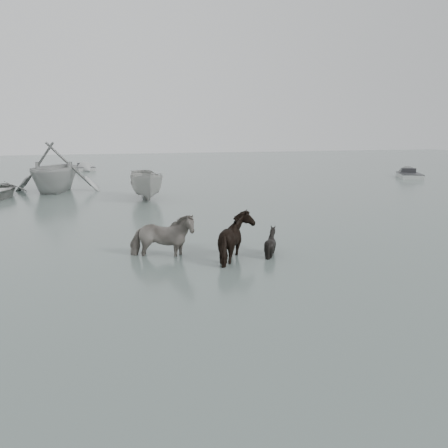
{
  "coord_description": "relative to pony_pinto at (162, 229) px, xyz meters",
  "views": [
    {
      "loc": [
        -5.49,
        -10.11,
        3.66
      ],
      "look_at": [
        -1.52,
        1.94,
        1.0
      ],
      "focal_mm": 35.0,
      "sensor_mm": 36.0,
      "label": 1
    }
  ],
  "objects": [
    {
      "name": "skiff_mid",
      "position": [
        -1.98,
        33.56,
        -0.47
      ],
      "size": [
        2.81,
        5.78,
        0.75
      ],
      "primitive_type": null,
      "rotation": [
        0.0,
        0.0,
        -1.34
      ],
      "color": "gray",
      "rests_on": "ground"
    },
    {
      "name": "ground",
      "position": [
        3.29,
        -2.49,
        -0.85
      ],
      "size": [
        140.0,
        140.0,
        0.0
      ],
      "primitive_type": "plane",
      "color": "#57675F",
      "rests_on": "ground"
    },
    {
      "name": "skiff_port",
      "position": [
        23.73,
        16.95,
        -0.47
      ],
      "size": [
        3.62,
        4.68,
        0.75
      ],
      "primitive_type": null,
      "rotation": [
        0.0,
        0.0,
        1.05
      ],
      "color": "#AEB0AE",
      "rests_on": "ground"
    },
    {
      "name": "rowboat_trail",
      "position": [
        -3.72,
        16.89,
        0.78
      ],
      "size": [
        6.75,
        7.35,
        3.25
      ],
      "primitive_type": "imported",
      "rotation": [
        0.0,
        0.0,
        2.88
      ],
      "color": "#AFB1AF",
      "rests_on": "ground"
    },
    {
      "name": "boat_small",
      "position": [
        1.31,
        11.85,
        0.04
      ],
      "size": [
        1.94,
        4.67,
        1.78
      ],
      "primitive_type": "imported",
      "rotation": [
        0.0,
        0.0,
        -0.05
      ],
      "color": "#A8A8A4",
      "rests_on": "ground"
    },
    {
      "name": "pony_black",
      "position": [
        3.21,
        -0.76,
        -0.29
      ],
      "size": [
        1.23,
        1.15,
        1.11
      ],
      "primitive_type": "imported",
      "rotation": [
        0.0,
        0.0,
        1.86
      ],
      "color": "black",
      "rests_on": "ground"
    },
    {
      "name": "pony_dark",
      "position": [
        2.11,
        -0.9,
        0.0
      ],
      "size": [
        1.61,
        1.82,
        1.7
      ],
      "primitive_type": "imported",
      "rotation": [
        0.0,
        0.0,
        1.47
      ],
      "color": "black",
      "rests_on": "ground"
    },
    {
      "name": "pony_pinto",
      "position": [
        0.0,
        0.0,
        0.0
      ],
      "size": [
        2.19,
        1.47,
        1.69
      ],
      "primitive_type": "imported",
      "rotation": [
        0.0,
        0.0,
        1.27
      ],
      "color": "black",
      "rests_on": "ground"
    }
  ]
}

